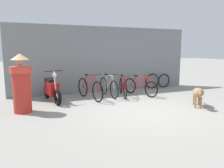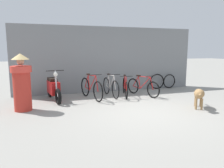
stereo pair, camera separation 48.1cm
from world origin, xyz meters
The scene contains 11 objects.
ground_plane centered at (0.00, 0.00, 0.00)m, with size 60.00×60.00×0.00m, color gray.
shop_wall_back centered at (0.00, 3.31, 1.34)m, with size 7.68×0.20×2.68m.
bicycle_0 centered at (-1.06, 2.05, 0.38)m, with size 0.51×1.76×0.92m.
bicycle_1 centered at (-0.27, 2.24, 0.36)m, with size 0.46×1.63×0.87m.
bicycle_2 centered at (0.26, 2.09, 0.34)m, with size 0.58×1.62×0.82m.
bicycle_3 centered at (0.93, 1.96, 0.33)m, with size 0.63×1.62×0.80m.
motorcycle centered at (-2.35, 2.19, 0.42)m, with size 0.58×1.78×1.09m.
stray_dog centered at (1.68, -0.25, 0.44)m, with size 0.75×0.95×0.64m.
person_in_robes centered at (-3.28, 1.20, 0.83)m, with size 0.70×0.70×1.65m.
spare_tire_left centered at (2.82, 3.06, 0.32)m, with size 0.64×0.09×0.64m.
spare_tire_right centered at (2.18, 3.06, 0.34)m, with size 0.68×0.10×0.68m.
Camera 2 is at (-2.79, -5.45, 1.76)m, focal length 35.00 mm.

